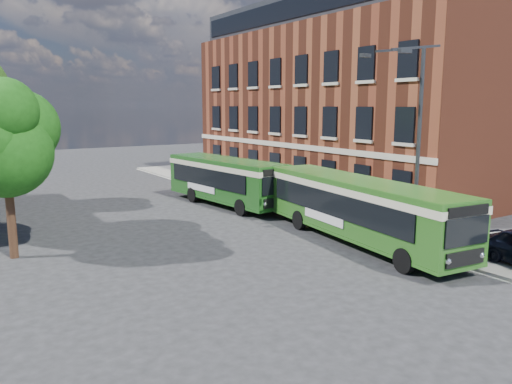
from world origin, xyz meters
TOP-DOWN VIEW (x-y plane):
  - ground at (0.00, 0.00)m, footprint 120.00×120.00m
  - pavement at (7.00, 8.00)m, footprint 6.00×48.00m
  - kerb_line at (3.95, 8.00)m, footprint 0.12×48.00m
  - brick_office at (14.00, 12.00)m, footprint 12.10×26.00m
  - street_lamp at (4.84, -2.00)m, footprint 2.96×2.38m
  - bus_stop_sign at (5.60, -4.20)m, footprint 0.35×0.08m
  - bus_front at (3.20, -0.37)m, footprint 3.94×12.69m
  - bus_rear at (2.41, 10.85)m, footprint 3.51×10.36m
  - pedestrian_a at (5.12, -5.39)m, footprint 0.75×0.54m
  - pedestrian_b at (6.77, 0.00)m, footprint 0.92×0.84m
  - tree_left at (-10.78, 5.80)m, footprint 4.46×4.24m

SIDE VIEW (x-z plane):
  - ground at x=0.00m, z-range 0.00..0.00m
  - kerb_line at x=3.95m, z-range 0.00..0.01m
  - pavement at x=7.00m, z-range 0.00..0.15m
  - pedestrian_b at x=6.77m, z-range 0.15..1.68m
  - pedestrian_a at x=5.12m, z-range 0.15..2.06m
  - bus_stop_sign at x=5.60m, z-range 0.25..2.77m
  - bus_rear at x=2.41m, z-range 0.32..3.34m
  - bus_front at x=3.20m, z-range 0.32..3.34m
  - street_lamp at x=4.84m, z-range 0.29..9.29m
  - tree_left at x=-10.78m, z-range 1.34..8.87m
  - brick_office at x=14.00m, z-range -0.13..14.07m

